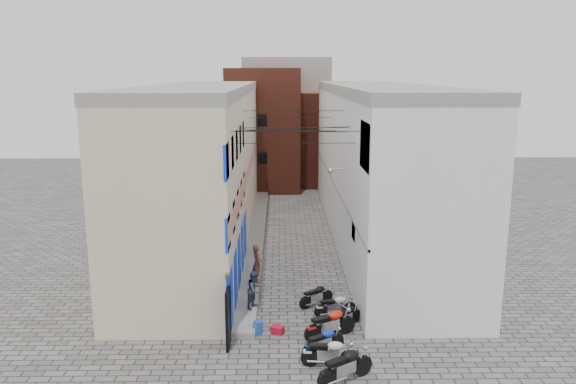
{
  "coord_description": "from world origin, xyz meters",
  "views": [
    {
      "loc": [
        -0.66,
        -19.14,
        9.68
      ],
      "look_at": [
        -0.19,
        12.08,
        3.0
      ],
      "focal_mm": 35.0,
      "sensor_mm": 36.0,
      "label": 1
    }
  ],
  "objects_px": {
    "motorcycle_c": "(324,340)",
    "motorcycle_d": "(330,322)",
    "motorcycle_g": "(316,294)",
    "motorcycle_f": "(336,305)",
    "person_a": "(257,263)",
    "motorcycle_e": "(346,315)",
    "water_jug_near": "(258,327)",
    "water_jug_far": "(257,328)",
    "red_crate": "(278,330)",
    "motorcycle_b": "(329,351)",
    "motorcycle_a": "(346,364)",
    "person_b": "(254,289)"
  },
  "relations": [
    {
      "from": "water_jug_far",
      "to": "water_jug_near",
      "type": "bearing_deg",
      "value": 0.0
    },
    {
      "from": "motorcycle_e",
      "to": "motorcycle_g",
      "type": "relative_size",
      "value": 0.98
    },
    {
      "from": "motorcycle_c",
      "to": "motorcycle_g",
      "type": "bearing_deg",
      "value": 147.2
    },
    {
      "from": "person_a",
      "to": "water_jug_near",
      "type": "xyz_separation_m",
      "value": [
        0.23,
        -4.74,
        -0.88
      ]
    },
    {
      "from": "motorcycle_a",
      "to": "motorcycle_g",
      "type": "distance_m",
      "value": 6.03
    },
    {
      "from": "motorcycle_e",
      "to": "red_crate",
      "type": "bearing_deg",
      "value": -121.6
    },
    {
      "from": "person_a",
      "to": "red_crate",
      "type": "xyz_separation_m",
      "value": [
        0.96,
        -4.74,
        -0.99
      ]
    },
    {
      "from": "motorcycle_e",
      "to": "person_b",
      "type": "height_order",
      "value": "person_b"
    },
    {
      "from": "motorcycle_e",
      "to": "motorcycle_f",
      "type": "relative_size",
      "value": 0.94
    },
    {
      "from": "motorcycle_c",
      "to": "person_b",
      "type": "xyz_separation_m",
      "value": [
        -2.57,
        3.43,
        0.51
      ]
    },
    {
      "from": "motorcycle_f",
      "to": "water_jug_near",
      "type": "distance_m",
      "value": 3.39
    },
    {
      "from": "motorcycle_e",
      "to": "person_b",
      "type": "xyz_separation_m",
      "value": [
        -3.6,
        1.34,
        0.53
      ]
    },
    {
      "from": "motorcycle_a",
      "to": "water_jug_far",
      "type": "distance_m",
      "value": 4.56
    },
    {
      "from": "motorcycle_a",
      "to": "red_crate",
      "type": "xyz_separation_m",
      "value": [
        -2.16,
        3.44,
        -0.49
      ]
    },
    {
      "from": "water_jug_far",
      "to": "person_b",
      "type": "bearing_deg",
      "value": 94.6
    },
    {
      "from": "motorcycle_e",
      "to": "person_a",
      "type": "relative_size",
      "value": 0.95
    },
    {
      "from": "motorcycle_e",
      "to": "water_jug_near",
      "type": "xyz_separation_m",
      "value": [
        -3.38,
        -0.52,
        -0.24
      ]
    },
    {
      "from": "motorcycle_b",
      "to": "person_b",
      "type": "height_order",
      "value": "person_b"
    },
    {
      "from": "motorcycle_d",
      "to": "motorcycle_f",
      "type": "xyz_separation_m",
      "value": [
        0.39,
        1.81,
        -0.11
      ]
    },
    {
      "from": "motorcycle_g",
      "to": "motorcycle_b",
      "type": "bearing_deg",
      "value": -33.56
    },
    {
      "from": "motorcycle_e",
      "to": "water_jug_far",
      "type": "xyz_separation_m",
      "value": [
        -3.45,
        -0.52,
        -0.26
      ]
    },
    {
      "from": "motorcycle_d",
      "to": "motorcycle_e",
      "type": "relative_size",
      "value": 1.29
    },
    {
      "from": "water_jug_near",
      "to": "motorcycle_f",
      "type": "bearing_deg",
      "value": 25.05
    },
    {
      "from": "motorcycle_b",
      "to": "motorcycle_c",
      "type": "bearing_deg",
      "value": -168.07
    },
    {
      "from": "motorcycle_b",
      "to": "motorcycle_e",
      "type": "xyz_separation_m",
      "value": [
        0.92,
        2.99,
        -0.07
      ]
    },
    {
      "from": "motorcycle_a",
      "to": "motorcycle_e",
      "type": "height_order",
      "value": "motorcycle_a"
    },
    {
      "from": "motorcycle_c",
      "to": "motorcycle_e",
      "type": "relative_size",
      "value": 1.05
    },
    {
      "from": "motorcycle_f",
      "to": "water_jug_far",
      "type": "relative_size",
      "value": 3.84
    },
    {
      "from": "person_b",
      "to": "red_crate",
      "type": "distance_m",
      "value": 2.27
    },
    {
      "from": "motorcycle_a",
      "to": "motorcycle_f",
      "type": "height_order",
      "value": "motorcycle_a"
    },
    {
      "from": "motorcycle_f",
      "to": "motorcycle_g",
      "type": "distance_m",
      "value": 1.33
    },
    {
      "from": "motorcycle_b",
      "to": "person_a",
      "type": "bearing_deg",
      "value": -154.6
    },
    {
      "from": "motorcycle_a",
      "to": "person_a",
      "type": "relative_size",
      "value": 1.22
    },
    {
      "from": "motorcycle_c",
      "to": "motorcycle_f",
      "type": "distance_m",
      "value": 3.08
    },
    {
      "from": "water_jug_near",
      "to": "red_crate",
      "type": "distance_m",
      "value": 0.74
    },
    {
      "from": "motorcycle_a",
      "to": "water_jug_near",
      "type": "xyz_separation_m",
      "value": [
        -2.9,
        3.44,
        -0.37
      ]
    },
    {
      "from": "motorcycle_c",
      "to": "motorcycle_d",
      "type": "distance_m",
      "value": 1.23
    },
    {
      "from": "red_crate",
      "to": "motorcycle_b",
      "type": "bearing_deg",
      "value": -54.94
    },
    {
      "from": "motorcycle_c",
      "to": "motorcycle_g",
      "type": "relative_size",
      "value": 1.02
    },
    {
      "from": "motorcycle_b",
      "to": "motorcycle_a",
      "type": "bearing_deg",
      "value": 28.78
    },
    {
      "from": "motorcycle_f",
      "to": "red_crate",
      "type": "bearing_deg",
      "value": -70.36
    },
    {
      "from": "motorcycle_f",
      "to": "red_crate",
      "type": "relative_size",
      "value": 4.0
    },
    {
      "from": "motorcycle_f",
      "to": "person_a",
      "type": "relative_size",
      "value": 1.01
    },
    {
      "from": "motorcycle_d",
      "to": "motorcycle_g",
      "type": "xyz_separation_m",
      "value": [
        -0.32,
        2.95,
        -0.13
      ]
    },
    {
      "from": "motorcycle_a",
      "to": "motorcycle_b",
      "type": "relative_size",
      "value": 1.13
    },
    {
      "from": "motorcycle_b",
      "to": "motorcycle_c",
      "type": "height_order",
      "value": "motorcycle_b"
    },
    {
      "from": "motorcycle_c",
      "to": "motorcycle_d",
      "type": "height_order",
      "value": "motorcycle_d"
    },
    {
      "from": "motorcycle_b",
      "to": "motorcycle_c",
      "type": "relative_size",
      "value": 1.09
    },
    {
      "from": "person_a",
      "to": "water_jug_far",
      "type": "distance_m",
      "value": 4.83
    },
    {
      "from": "motorcycle_a",
      "to": "motorcycle_f",
      "type": "relative_size",
      "value": 1.21
    }
  ]
}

